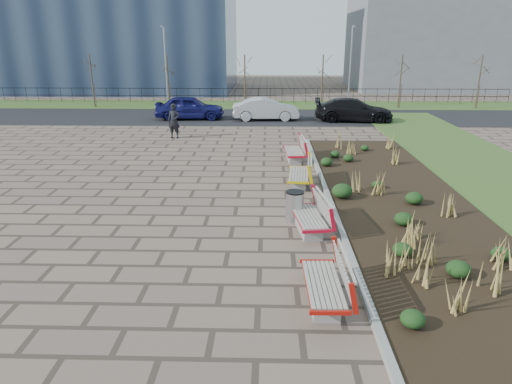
{
  "coord_description": "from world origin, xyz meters",
  "views": [
    {
      "loc": [
        1.84,
        -9.78,
        5.22
      ],
      "look_at": [
        1.5,
        3.0,
        0.9
      ],
      "focal_mm": 32.0,
      "sensor_mm": 36.0,
      "label": 1
    }
  ],
  "objects_px": {
    "bench_c": "(299,172)",
    "litter_bin": "(295,207)",
    "bench_a": "(323,281)",
    "bench_d": "(294,150)",
    "lamp_west": "(166,68)",
    "lamp_east": "(350,69)",
    "car_silver": "(266,109)",
    "pedestrian": "(174,121)",
    "bench_b": "(308,214)",
    "car_black": "(353,110)",
    "car_blue": "(190,107)"
  },
  "relations": [
    {
      "from": "bench_a",
      "to": "lamp_east",
      "type": "bearing_deg",
      "value": 78.47
    },
    {
      "from": "car_silver",
      "to": "car_black",
      "type": "bearing_deg",
      "value": -95.55
    },
    {
      "from": "pedestrian",
      "to": "lamp_east",
      "type": "bearing_deg",
      "value": 54.8
    },
    {
      "from": "bench_c",
      "to": "litter_bin",
      "type": "xyz_separation_m",
      "value": [
        -0.35,
        -3.55,
        -0.04
      ]
    },
    {
      "from": "bench_c",
      "to": "car_black",
      "type": "relative_size",
      "value": 0.41
    },
    {
      "from": "lamp_west",
      "to": "lamp_east",
      "type": "height_order",
      "value": "same"
    },
    {
      "from": "car_blue",
      "to": "lamp_east",
      "type": "height_order",
      "value": "lamp_east"
    },
    {
      "from": "bench_a",
      "to": "pedestrian",
      "type": "xyz_separation_m",
      "value": [
        -6.3,
        16.33,
        0.44
      ]
    },
    {
      "from": "bench_a",
      "to": "bench_d",
      "type": "xyz_separation_m",
      "value": [
        0.0,
        11.62,
        0.0
      ]
    },
    {
      "from": "lamp_west",
      "to": "lamp_east",
      "type": "relative_size",
      "value": 1.0
    },
    {
      "from": "car_blue",
      "to": "lamp_west",
      "type": "bearing_deg",
      "value": 22.63
    },
    {
      "from": "bench_a",
      "to": "car_silver",
      "type": "distance_m",
      "value": 22.27
    },
    {
      "from": "bench_b",
      "to": "bench_c",
      "type": "relative_size",
      "value": 1.0
    },
    {
      "from": "bench_a",
      "to": "lamp_east",
      "type": "distance_m",
      "value": 28.05
    },
    {
      "from": "litter_bin",
      "to": "car_black",
      "type": "bearing_deg",
      "value": 74.72
    },
    {
      "from": "bench_d",
      "to": "lamp_west",
      "type": "bearing_deg",
      "value": 115.98
    },
    {
      "from": "lamp_east",
      "to": "car_blue",
      "type": "bearing_deg",
      "value": -156.28
    },
    {
      "from": "pedestrian",
      "to": "lamp_west",
      "type": "relative_size",
      "value": 0.31
    },
    {
      "from": "lamp_west",
      "to": "pedestrian",
      "type": "bearing_deg",
      "value": -76.38
    },
    {
      "from": "car_black",
      "to": "lamp_east",
      "type": "bearing_deg",
      "value": -0.6
    },
    {
      "from": "litter_bin",
      "to": "car_blue",
      "type": "distance_m",
      "value": 19.03
    },
    {
      "from": "pedestrian",
      "to": "lamp_west",
      "type": "height_order",
      "value": "lamp_west"
    },
    {
      "from": "bench_b",
      "to": "litter_bin",
      "type": "bearing_deg",
      "value": 108.41
    },
    {
      "from": "bench_c",
      "to": "pedestrian",
      "type": "distance_m",
      "value": 10.47
    },
    {
      "from": "litter_bin",
      "to": "car_silver",
      "type": "bearing_deg",
      "value": 93.13
    },
    {
      "from": "car_silver",
      "to": "bench_b",
      "type": "bearing_deg",
      "value": -178.57
    },
    {
      "from": "bench_d",
      "to": "lamp_west",
      "type": "xyz_separation_m",
      "value": [
        -9.0,
        15.86,
        2.54
      ]
    },
    {
      "from": "pedestrian",
      "to": "bench_b",
      "type": "bearing_deg",
      "value": -53.28
    },
    {
      "from": "bench_a",
      "to": "pedestrian",
      "type": "relative_size",
      "value": 1.12
    },
    {
      "from": "bench_a",
      "to": "bench_b",
      "type": "height_order",
      "value": "same"
    },
    {
      "from": "bench_b",
      "to": "car_black",
      "type": "relative_size",
      "value": 0.41
    },
    {
      "from": "car_black",
      "to": "bench_d",
      "type": "bearing_deg",
      "value": 161.92
    },
    {
      "from": "bench_a",
      "to": "litter_bin",
      "type": "bearing_deg",
      "value": 93.27
    },
    {
      "from": "car_silver",
      "to": "lamp_west",
      "type": "bearing_deg",
      "value": 52.99
    },
    {
      "from": "litter_bin",
      "to": "car_black",
      "type": "xyz_separation_m",
      "value": [
        4.78,
        17.52,
        0.29
      ]
    },
    {
      "from": "car_blue",
      "to": "car_black",
      "type": "bearing_deg",
      "value": -96.93
    },
    {
      "from": "bench_a",
      "to": "car_silver",
      "type": "xyz_separation_m",
      "value": [
        -1.32,
        22.23,
        0.24
      ]
    },
    {
      "from": "car_blue",
      "to": "lamp_east",
      "type": "bearing_deg",
      "value": -70.53
    },
    {
      "from": "car_blue",
      "to": "car_silver",
      "type": "distance_m",
      "value": 5.13
    },
    {
      "from": "bench_a",
      "to": "pedestrian",
      "type": "distance_m",
      "value": 17.5
    },
    {
      "from": "bench_b",
      "to": "bench_d",
      "type": "relative_size",
      "value": 1.0
    },
    {
      "from": "litter_bin",
      "to": "bench_b",
      "type": "bearing_deg",
      "value": -63.59
    },
    {
      "from": "bench_a",
      "to": "bench_d",
      "type": "relative_size",
      "value": 1.0
    },
    {
      "from": "litter_bin",
      "to": "bench_a",
      "type": "bearing_deg",
      "value": -85.51
    },
    {
      "from": "lamp_east",
      "to": "bench_d",
      "type": "bearing_deg",
      "value": -107.5
    },
    {
      "from": "bench_c",
      "to": "car_blue",
      "type": "relative_size",
      "value": 0.46
    },
    {
      "from": "bench_b",
      "to": "car_silver",
      "type": "distance_m",
      "value": 18.56
    },
    {
      "from": "bench_a",
      "to": "lamp_east",
      "type": "xyz_separation_m",
      "value": [
        5.0,
        27.48,
        2.54
      ]
    },
    {
      "from": "bench_c",
      "to": "bench_d",
      "type": "distance_m",
      "value": 3.64
    },
    {
      "from": "litter_bin",
      "to": "car_blue",
      "type": "relative_size",
      "value": 0.2
    }
  ]
}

